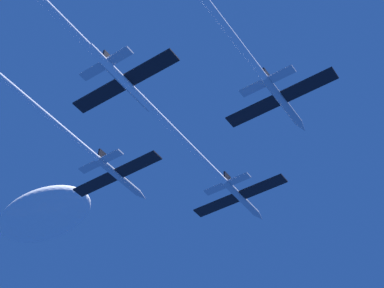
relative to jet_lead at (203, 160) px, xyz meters
The scene contains 5 objects.
jet_lead is the anchor object (origin of this frame).
jet_left_wing 28.67m from the jet_lead, 128.27° to the right, with size 20.94×65.55×3.47m.
jet_right_wing 29.96m from the jet_lead, 50.00° to the right, with size 20.94×67.26×3.47m.
jet_slot 41.43m from the jet_lead, 90.52° to the right, with size 20.94×66.23×3.47m.
cloud_wispy 103.34m from the jet_lead, 158.53° to the left, with size 38.27×21.05×13.39m, color white.
Camera 1 is at (44.72, -84.30, -74.80)m, focal length 54.30 mm.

